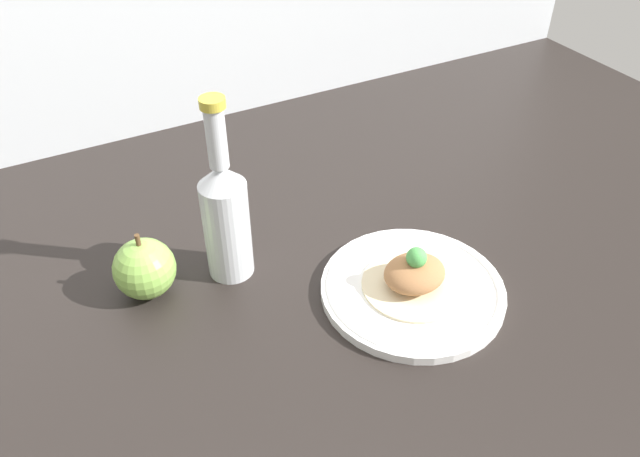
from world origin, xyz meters
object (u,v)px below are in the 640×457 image
at_px(apple, 145,269).
at_px(plated_food, 414,275).
at_px(plate, 412,289).
at_px(cider_bottle, 225,214).

bearing_deg(apple, plated_food, -28.62).
distance_m(plate, plated_food, 0.03).
distance_m(plated_food, apple, 0.36).
height_order(plate, plated_food, plated_food).
bearing_deg(plated_food, cider_bottle, 141.12).
height_order(cider_bottle, apple, cider_bottle).
height_order(plated_food, apple, apple).
bearing_deg(plated_food, apple, 151.38).
xyz_separation_m(plated_food, cider_bottle, (-0.20, 0.16, 0.06)).
relative_size(plate, plated_food, 1.79).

